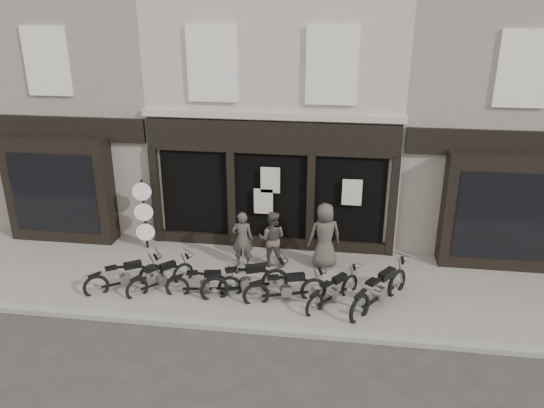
# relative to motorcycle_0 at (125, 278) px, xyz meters

# --- Properties ---
(ground_plane) EXTENTS (90.00, 90.00, 0.00)m
(ground_plane) POSITION_rel_motorcycle_0_xyz_m (3.33, 0.01, -0.39)
(ground_plane) COLOR #2D2B28
(ground_plane) RESTS_ON ground
(pavement) EXTENTS (30.00, 4.20, 0.12)m
(pavement) POSITION_rel_motorcycle_0_xyz_m (3.33, 0.91, -0.33)
(pavement) COLOR slate
(pavement) RESTS_ON ground_plane
(kerb) EXTENTS (30.00, 0.25, 0.13)m
(kerb) POSITION_rel_motorcycle_0_xyz_m (3.33, -1.24, -0.32)
(kerb) COLOR gray
(kerb) RESTS_ON ground_plane
(central_building) EXTENTS (7.30, 6.22, 8.34)m
(central_building) POSITION_rel_motorcycle_0_xyz_m (3.33, 5.96, 3.69)
(central_building) COLOR #BDB3A2
(central_building) RESTS_ON ground
(neighbour_left) EXTENTS (5.60, 6.73, 8.34)m
(neighbour_left) POSITION_rel_motorcycle_0_xyz_m (-3.02, 5.91, 3.65)
(neighbour_left) COLOR gray
(neighbour_left) RESTS_ON ground
(neighbour_right) EXTENTS (5.60, 6.73, 8.34)m
(neighbour_right) POSITION_rel_motorcycle_0_xyz_m (9.68, 5.91, 3.65)
(neighbour_right) COLOR gray
(neighbour_right) RESTS_ON ground
(motorcycle_0) EXTENTS (1.79, 1.34, 0.97)m
(motorcycle_0) POSITION_rel_motorcycle_0_xyz_m (0.00, 0.00, 0.00)
(motorcycle_0) COLOR black
(motorcycle_0) RESTS_ON ground
(motorcycle_1) EXTENTS (1.46, 1.52, 0.91)m
(motorcycle_1) POSITION_rel_motorcycle_0_xyz_m (0.91, 0.15, -0.02)
(motorcycle_1) COLOR black
(motorcycle_1) RESTS_ON ground
(motorcycle_2) EXTENTS (1.91, 0.60, 0.92)m
(motorcycle_2) POSITION_rel_motorcycle_0_xyz_m (2.09, -0.01, -0.02)
(motorcycle_2) COLOR black
(motorcycle_2) RESTS_ON ground
(motorcycle_3) EXTENTS (2.11, 1.19, 1.08)m
(motorcycle_3) POSITION_rel_motorcycle_0_xyz_m (3.10, 0.15, 0.04)
(motorcycle_3) COLOR black
(motorcycle_3) RESTS_ON ground
(motorcycle_4) EXTENTS (2.02, 0.92, 1.00)m
(motorcycle_4) POSITION_rel_motorcycle_0_xyz_m (4.13, -0.01, 0.01)
(motorcycle_4) COLOR black
(motorcycle_4) RESTS_ON ground
(motorcycle_5) EXTENTS (1.36, 1.64, 0.92)m
(motorcycle_5) POSITION_rel_motorcycle_0_xyz_m (5.27, 0.07, -0.02)
(motorcycle_5) COLOR black
(motorcycle_5) RESTS_ON ground
(motorcycle_6) EXTENTS (1.61, 2.06, 1.14)m
(motorcycle_6) POSITION_rel_motorcycle_0_xyz_m (6.38, 0.11, 0.07)
(motorcycle_6) COLOR black
(motorcycle_6) RESTS_ON ground
(man_left) EXTENTS (0.63, 0.46, 1.59)m
(man_left) POSITION_rel_motorcycle_0_xyz_m (2.73, 1.63, 0.53)
(man_left) COLOR #3E3933
(man_left) RESTS_ON pavement
(man_centre) EXTENTS (0.78, 0.62, 1.58)m
(man_centre) POSITION_rel_motorcycle_0_xyz_m (3.52, 1.79, 0.53)
(man_centre) COLOR #474039
(man_centre) RESTS_ON pavement
(man_right) EXTENTS (1.03, 0.83, 1.83)m
(man_right) POSITION_rel_motorcycle_0_xyz_m (4.95, 1.94, 0.65)
(man_right) COLOR #423F37
(man_right) RESTS_ON pavement
(advert_sign_post) EXTENTS (0.54, 0.35, 2.24)m
(advert_sign_post) POSITION_rel_motorcycle_0_xyz_m (-0.31, 2.33, 0.71)
(advert_sign_post) COLOR black
(advert_sign_post) RESTS_ON ground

